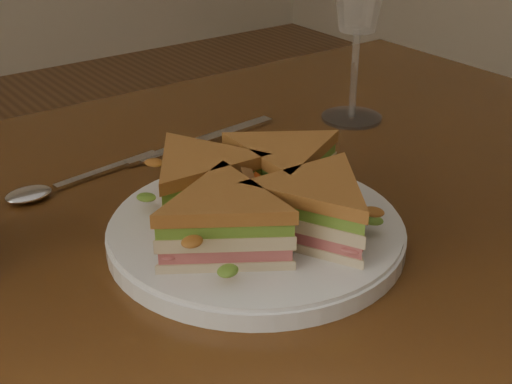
{
  "coord_description": "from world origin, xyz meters",
  "views": [
    {
      "loc": [
        -0.33,
        -0.5,
        1.09
      ],
      "look_at": [
        0.0,
        -0.04,
        0.8
      ],
      "focal_mm": 50.0,
      "sensor_mm": 36.0,
      "label": 1
    }
  ],
  "objects_px": {
    "sandwich_wedges": "(256,197)",
    "spoon": "(49,189)",
    "plate": "(256,233)",
    "table": "(231,307)",
    "knife": "(198,142)"
  },
  "relations": [
    {
      "from": "sandwich_wedges",
      "to": "spoon",
      "type": "distance_m",
      "value": 0.24
    },
    {
      "from": "sandwich_wedges",
      "to": "spoon",
      "type": "xyz_separation_m",
      "value": [
        -0.12,
        0.21,
        -0.04
      ]
    },
    {
      "from": "plate",
      "to": "spoon",
      "type": "relative_size",
      "value": 1.48
    },
    {
      "from": "table",
      "to": "spoon",
      "type": "xyz_separation_m",
      "value": [
        -0.12,
        0.16,
        0.1
      ]
    },
    {
      "from": "sandwich_wedges",
      "to": "knife",
      "type": "relative_size",
      "value": 1.29
    },
    {
      "from": "table",
      "to": "spoon",
      "type": "bearing_deg",
      "value": 125.08
    },
    {
      "from": "spoon",
      "to": "plate",
      "type": "bearing_deg",
      "value": -68.59
    },
    {
      "from": "sandwich_wedges",
      "to": "table",
      "type": "bearing_deg",
      "value": 91.78
    },
    {
      "from": "plate",
      "to": "knife",
      "type": "bearing_deg",
      "value": 71.03
    },
    {
      "from": "knife",
      "to": "plate",
      "type": "bearing_deg",
      "value": -114.93
    },
    {
      "from": "plate",
      "to": "spoon",
      "type": "xyz_separation_m",
      "value": [
        -0.12,
        0.21,
        -0.0
      ]
    },
    {
      "from": "plate",
      "to": "sandwich_wedges",
      "type": "relative_size",
      "value": 0.98
    },
    {
      "from": "sandwich_wedges",
      "to": "knife",
      "type": "bearing_deg",
      "value": 71.03
    },
    {
      "from": "spoon",
      "to": "knife",
      "type": "height_order",
      "value": "spoon"
    },
    {
      "from": "table",
      "to": "sandwich_wedges",
      "type": "distance_m",
      "value": 0.15
    }
  ]
}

